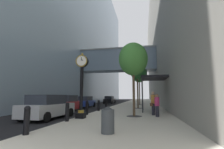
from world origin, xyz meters
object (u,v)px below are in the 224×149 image
car_blue_near (85,102)px  bollard_fifth (106,104)px  street_tree_near (133,59)px  pedestrian_by_clock (157,105)px  car_silver_trailing (48,107)px  pedestrian_walking (153,102)px  bollard_nearest (27,119)px  street_tree_mid_near (137,70)px  street_clock (82,82)px  car_red_far (67,104)px  bollard_second (67,111)px  street_tree_mid_far (139,73)px  bollard_third (87,107)px  trash_bin (108,119)px  bollard_fourth (99,105)px  car_black_mid (110,100)px

car_blue_near → bollard_fifth: bearing=-37.7°
bollard_fifth → street_tree_near: 8.70m
pedestrian_by_clock → street_tree_near: bearing=-178.4°
car_silver_trailing → pedestrian_by_clock: bearing=10.7°
pedestrian_walking → car_blue_near: bearing=135.0°
bollard_nearest → street_tree_mid_near: bearing=75.6°
street_clock → car_red_far: size_ratio=1.09×
bollard_second → street_tree_mid_far: size_ratio=0.16×
bollard_third → bollard_fifth: size_ratio=1.00×
street_tree_mid_far → trash_bin: street_tree_mid_far is taller
bollard_fourth → street_tree_mid_near: street_tree_mid_near is taller
trash_bin → pedestrian_walking: (2.11, 6.66, 0.42)m
bollard_fifth → street_tree_near: (3.69, -6.99, 3.62)m
street_tree_mid_far → pedestrian_by_clock: size_ratio=4.26×
bollard_fifth → street_tree_mid_near: street_tree_mid_near is taller
street_clock → street_tree_near: size_ratio=0.80×
pedestrian_by_clock → bollard_third: bearing=177.5°
bollard_fourth → pedestrian_walking: (5.10, -2.59, 0.39)m
bollard_second → street_tree_near: street_tree_near is taller
street_tree_mid_near → street_tree_mid_far: bearing=90.0°
bollard_fourth → street_tree_near: street_tree_near is taller
bollard_second → bollard_fifth: (0.00, 10.07, 0.00)m
street_tree_mid_far → street_tree_mid_near: bearing=-90.0°
bollard_fifth → car_silver_trailing: car_silver_trailing is taller
bollard_third → car_silver_trailing: size_ratio=0.24×
bollard_second → car_silver_trailing: bearing=143.7°
street_tree_mid_near → car_red_far: size_ratio=1.42×
street_clock → pedestrian_walking: street_clock is taller
car_silver_trailing → car_blue_near: bearing=97.1°
bollard_second → pedestrian_by_clock: 6.18m
bollard_fifth → car_black_mid: 16.17m
bollard_fourth → car_silver_trailing: (-2.29, -5.03, 0.11)m
street_tree_mid_near → car_black_mid: street_tree_mid_near is taller
street_clock → car_black_mid: (-3.27, 24.59, -1.78)m
bollard_fourth → street_tree_near: (3.69, -3.63, 3.62)m
bollard_second → car_blue_near: bearing=106.0°
street_tree_near → car_silver_trailing: size_ratio=1.20×
bollard_third → pedestrian_walking: size_ratio=0.60×
bollard_fourth → bollard_third: bearing=-90.0°
car_black_mid → street_tree_near: bearing=-73.8°
street_tree_near → car_blue_near: street_tree_near is taller
bollard_fourth → street_tree_mid_far: bearing=73.1°
trash_bin → car_black_mid: 29.12m
trash_bin → car_blue_near: (-6.70, 15.47, 0.09)m
street_clock → car_red_far: street_clock is taller
bollard_fourth → street_tree_mid_far: size_ratio=0.16×
pedestrian_by_clock → car_silver_trailing: pedestrian_by_clock is taller
bollard_second → bollard_fifth: 10.07m
trash_bin → street_tree_mid_far: bearing=88.1°
street_tree_near → street_clock: bearing=-153.3°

